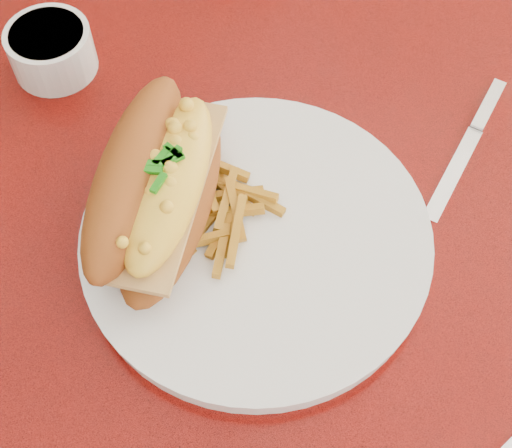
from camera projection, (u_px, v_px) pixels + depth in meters
ground at (238, 379)px, 1.37m from camera, size 8.00×8.00×0.00m
diner_table at (227, 213)px, 0.85m from camera, size 1.23×0.83×0.77m
dinner_plate at (256, 240)px, 0.63m from camera, size 0.41×0.41×0.02m
mac_hoagie at (157, 185)px, 0.60m from camera, size 0.23×0.21×0.09m
fries_pile at (209, 208)px, 0.62m from camera, size 0.12×0.11×0.03m
fork at (199, 165)px, 0.66m from camera, size 0.08×0.16×0.00m
gravy_ramekin at (51, 49)px, 0.73m from camera, size 0.11×0.11×0.05m
knife at (473, 136)px, 0.70m from camera, size 0.18×0.08×0.01m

